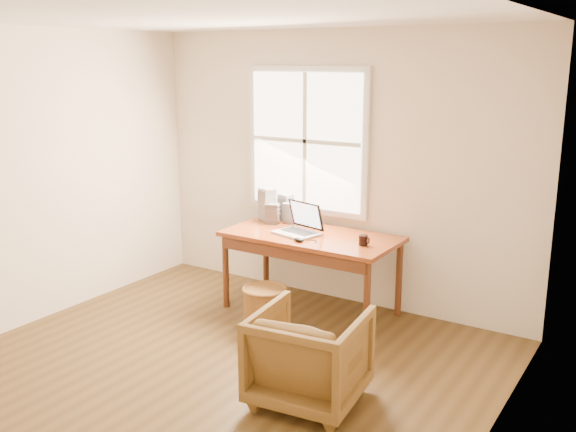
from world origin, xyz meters
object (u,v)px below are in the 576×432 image
Objects in this scene: coffee_mug at (363,240)px; cd_stack_a at (286,207)px; armchair at (310,356)px; laptop at (296,220)px; wicker_stool at (265,309)px; desk at (311,236)px.

cd_stack_a is (-1.06, 0.41, 0.09)m from coffee_mug.
armchair is at bearing -92.48° from coffee_mug.
laptop is 0.68m from coffee_mug.
wicker_stool is 1.40× the size of cd_stack_a.
desk is 0.81m from wicker_stool.
cd_stack_a is (-0.39, 0.43, -0.01)m from laptop.
laptop is 1.52× the size of cd_stack_a.
armchair is at bearing -59.87° from desk.
coffee_mug is (0.67, 0.02, -0.10)m from laptop.
cd_stack_a reaches higher than armchair.
desk is at bearing 77.77° from wicker_stool.
wicker_stool is 0.87m from laptop.
armchair is 1.28m from wicker_stool.
wicker_stool is at bearing -68.09° from cd_stack_a.
armchair is 2.28m from cd_stack_a.
desk is 1.70m from armchair.
laptop is (-0.11, -0.08, 0.16)m from desk.
armchair is 1.46m from coffee_mug.
laptop is 0.58m from cd_stack_a.
wicker_stool is at bearing -77.28° from laptop.
armchair is 2.78× the size of cd_stack_a.
wicker_stool is 4.16× the size of coffee_mug.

